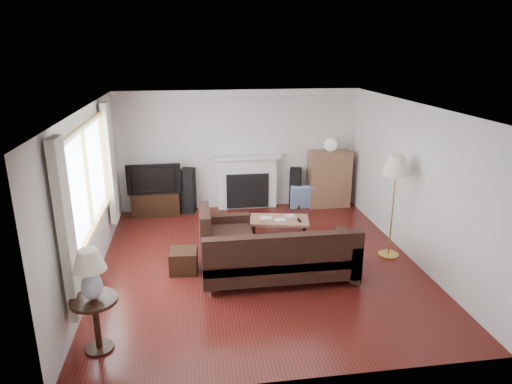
{
  "coord_description": "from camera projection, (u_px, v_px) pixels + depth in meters",
  "views": [
    {
      "loc": [
        -1.01,
        -6.6,
        3.34
      ],
      "look_at": [
        0.0,
        0.3,
        1.1
      ],
      "focal_mm": 32.0,
      "sensor_mm": 36.0,
      "label": 1
    }
  ],
  "objects": [
    {
      "name": "room",
      "position": [
        259.0,
        189.0,
        6.99
      ],
      "size": [
        5.1,
        5.6,
        2.54
      ],
      "color": "#4F1511",
      "rests_on": "ground"
    },
    {
      "name": "window",
      "position": [
        88.0,
        180.0,
        6.37
      ],
      "size": [
        0.12,
        2.74,
        1.54
      ],
      "primitive_type": "cube",
      "color": "olive",
      "rests_on": "room"
    },
    {
      "name": "curtain_near",
      "position": [
        66.0,
        231.0,
        5.0
      ],
      "size": [
        0.1,
        0.35,
        2.1
      ],
      "primitive_type": "cube",
      "color": "beige",
      "rests_on": "room"
    },
    {
      "name": "curtain_far",
      "position": [
        110.0,
        164.0,
        7.86
      ],
      "size": [
        0.1,
        0.35,
        2.1
      ],
      "primitive_type": "cube",
      "color": "beige",
      "rests_on": "room"
    },
    {
      "name": "fireplace",
      "position": [
        247.0,
        182.0,
        9.71
      ],
      "size": [
        1.4,
        0.26,
        1.15
      ],
      "primitive_type": "cube",
      "color": "white",
      "rests_on": "room"
    },
    {
      "name": "tv_stand",
      "position": [
        156.0,
        203.0,
        9.41
      ],
      "size": [
        0.96,
        0.43,
        0.48
      ],
      "primitive_type": "cube",
      "color": "black",
      "rests_on": "ground"
    },
    {
      "name": "television",
      "position": [
        154.0,
        178.0,
        9.24
      ],
      "size": [
        1.08,
        0.14,
        0.62
      ],
      "primitive_type": "imported",
      "color": "black",
      "rests_on": "tv_stand"
    },
    {
      "name": "speaker_left",
      "position": [
        188.0,
        191.0,
        9.47
      ],
      "size": [
        0.33,
        0.37,
        0.94
      ],
      "primitive_type": "cube",
      "rotation": [
        0.0,
        0.0,
        -0.26
      ],
      "color": "black",
      "rests_on": "ground"
    },
    {
      "name": "speaker_right",
      "position": [
        295.0,
        188.0,
        9.81
      ],
      "size": [
        0.31,
        0.34,
        0.86
      ],
      "primitive_type": "cube",
      "rotation": [
        0.0,
        0.0,
        -0.3
      ],
      "color": "black",
      "rests_on": "ground"
    },
    {
      "name": "bookshelf",
      "position": [
        329.0,
        179.0,
        9.81
      ],
      "size": [
        0.88,
        0.42,
        1.22
      ],
      "primitive_type": "cube",
      "color": "#8B5D40",
      "rests_on": "ground"
    },
    {
      "name": "globe_lamp",
      "position": [
        331.0,
        145.0,
        9.59
      ],
      "size": [
        0.28,
        0.28,
        0.28
      ],
      "primitive_type": "sphere",
      "color": "white",
      "rests_on": "bookshelf"
    },
    {
      "name": "sectional_sofa",
      "position": [
        279.0,
        254.0,
        6.74
      ],
      "size": [
        2.47,
        1.8,
        0.8
      ],
      "primitive_type": "cube",
      "color": "black",
      "rests_on": "ground"
    },
    {
      "name": "coffee_table",
      "position": [
        279.0,
        229.0,
        8.17
      ],
      "size": [
        1.12,
        0.75,
        0.41
      ],
      "primitive_type": "cube",
      "rotation": [
        0.0,
        0.0,
        -0.19
      ],
      "color": "#956047",
      "rests_on": "ground"
    },
    {
      "name": "footstool",
      "position": [
        184.0,
        261.0,
        7.04
      ],
      "size": [
        0.44,
        0.44,
        0.35
      ],
      "primitive_type": "cube",
      "rotation": [
        0.0,
        0.0,
        -0.07
      ],
      "color": "black",
      "rests_on": "ground"
    },
    {
      "name": "floor_lamp",
      "position": [
        393.0,
        207.0,
        7.35
      ],
      "size": [
        0.58,
        0.58,
        1.71
      ],
      "primitive_type": "cube",
      "rotation": [
        0.0,
        0.0,
        -0.4
      ],
      "color": "gold",
      "rests_on": "ground"
    },
    {
      "name": "side_table",
      "position": [
        97.0,
        324.0,
        5.16
      ],
      "size": [
        0.53,
        0.53,
        0.66
      ],
      "primitive_type": "cube",
      "color": "black",
      "rests_on": "ground"
    },
    {
      "name": "table_lamp",
      "position": [
        91.0,
        275.0,
        4.97
      ],
      "size": [
        0.36,
        0.36,
        0.58
      ],
      "primitive_type": "cube",
      "color": "silver",
      "rests_on": "side_table"
    }
  ]
}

